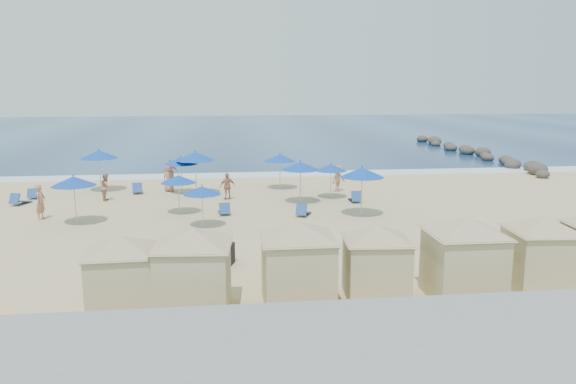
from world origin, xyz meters
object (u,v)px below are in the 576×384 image
object	(u,v)px
umbrella_2	(181,161)
umbrella_6	(300,166)
beachgoer_1	(106,187)
beachgoer_5	(170,172)
umbrella_7	(280,158)
beachgoer_4	(169,178)
beachgoer_2	(228,186)
cabana_5	(542,243)
umbrella_8	(331,167)
umbrella_4	(202,190)
beachgoer_0	(40,202)
cabana_2	(298,252)
umbrella_5	(195,156)
cabana_0	(122,265)
cabana_1	(193,259)
umbrella_9	(362,172)
umbrella_3	(178,179)
cabana_3	(377,252)
cabana_4	(464,247)
rock_jetty	(473,152)
trash_bin	(222,254)
umbrella_1	(74,181)
beachgoer_3	(338,178)
umbrella_0	(99,154)

from	to	relation	value
umbrella_2	umbrella_6	distance (m)	7.81
beachgoer_1	beachgoer_5	xyz separation A→B (m)	(3.22, 5.44, 0.02)
umbrella_7	beachgoer_4	world-z (taller)	umbrella_7
umbrella_2	beachgoer_2	distance (m)	3.75
cabana_5	umbrella_8	bearing A→B (deg)	104.37
beachgoer_5	umbrella_7	bearing A→B (deg)	-38.43
umbrella_4	umbrella_8	xyz separation A→B (m)	(7.36, 6.06, 0.06)
beachgoer_0	beachgoer_5	distance (m)	11.36
cabana_2	umbrella_2	bearing A→B (deg)	104.47
umbrella_5	cabana_0	bearing A→B (deg)	-94.38
cabana_1	beachgoer_4	bearing A→B (deg)	97.06
umbrella_9	umbrella_3	bearing A→B (deg)	170.20
umbrella_7	beachgoer_1	size ratio (longest dim) A/B	1.50
cabana_3	beachgoer_0	distance (m)	18.50
cabana_5	umbrella_8	distance (m)	16.08
cabana_4	umbrella_5	world-z (taller)	cabana_4
cabana_4	cabana_5	distance (m)	2.93
rock_jetty	beachgoer_5	size ratio (longest dim) A/B	16.56
cabana_5	trash_bin	bearing A→B (deg)	160.09
umbrella_1	umbrella_9	xyz separation A→B (m)	(14.17, 0.03, 0.15)
rock_jetty	umbrella_1	distance (m)	38.52
umbrella_5	beachgoer_1	distance (m)	5.51
umbrella_9	beachgoer_0	xyz separation A→B (m)	(-16.17, 1.22, -1.39)
cabana_2	umbrella_1	world-z (taller)	cabana_2
trash_bin	rock_jetty	bearing A→B (deg)	68.55
umbrella_2	beachgoer_5	size ratio (longest dim) A/B	1.49
cabana_5	beachgoer_0	distance (m)	22.94
rock_jetty	beachgoer_3	xyz separation A→B (m)	(-16.41, -16.26, 0.48)
beachgoer_2	beachgoer_3	size ratio (longest dim) A/B	0.95
umbrella_0	umbrella_2	bearing A→B (deg)	-15.72
umbrella_8	umbrella_3	bearing A→B (deg)	-160.49
umbrella_8	beachgoer_4	xyz separation A→B (m)	(-9.73, 3.39, -0.99)
beachgoer_4	umbrella_2	bearing A→B (deg)	157.89
umbrella_4	beachgoer_0	xyz separation A→B (m)	(-8.13, 2.59, -0.90)
umbrella_7	cabana_1	bearing A→B (deg)	-103.36
cabana_0	beachgoer_1	size ratio (longest dim) A/B	2.64
umbrella_8	umbrella_9	xyz separation A→B (m)	(0.68, -4.69, 0.42)
umbrella_4	umbrella_7	bearing A→B (deg)	63.58
cabana_3	rock_jetty	bearing A→B (deg)	60.92
beachgoer_2	cabana_1	bearing A→B (deg)	68.82
umbrella_5	umbrella_8	size ratio (longest dim) A/B	1.28
beachgoer_3	umbrella_6	bearing A→B (deg)	-167.49
cabana_5	beachgoer_2	size ratio (longest dim) A/B	2.71
rock_jetty	umbrella_6	xyz separation A→B (m)	(-19.30, -19.51, 1.80)
cabana_4	beachgoer_4	xyz separation A→B (m)	(-10.84, 19.45, -0.80)
cabana_5	umbrella_4	distance (m)	14.81
beachgoer_1	umbrella_0	bearing A→B (deg)	13.94
rock_jetty	trash_bin	size ratio (longest dim) A/B	33.51
cabana_4	umbrella_0	world-z (taller)	cabana_4
cabana_4	umbrella_7	world-z (taller)	cabana_4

